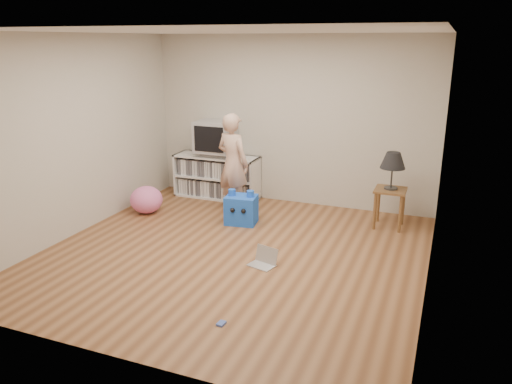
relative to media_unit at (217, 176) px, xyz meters
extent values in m
plane|color=brown|center=(1.19, -2.04, -0.35)|extent=(4.50, 4.50, 0.00)
cube|color=beige|center=(1.19, 0.21, 0.95)|extent=(4.50, 0.02, 2.60)
cube|color=beige|center=(1.19, -4.29, 0.95)|extent=(4.50, 0.02, 2.60)
cube|color=beige|center=(-1.06, -2.04, 0.95)|extent=(0.02, 4.50, 2.60)
cube|color=beige|center=(3.44, -2.04, 0.95)|extent=(0.02, 4.50, 2.60)
cube|color=white|center=(1.19, -2.04, 2.25)|extent=(4.50, 4.50, 0.01)
cube|color=white|center=(0.00, 0.19, 0.00)|extent=(1.40, 0.03, 0.70)
cube|color=white|center=(-0.69, -0.02, 0.00)|extent=(0.03, 0.45, 0.70)
cube|color=white|center=(0.68, -0.02, 0.00)|extent=(0.03, 0.45, 0.70)
cube|color=white|center=(0.00, -0.02, -0.33)|extent=(1.40, 0.45, 0.03)
cube|color=white|center=(0.00, -0.02, 0.00)|extent=(1.34, 0.45, 0.03)
cube|color=white|center=(0.00, -0.02, 0.33)|extent=(1.40, 0.45, 0.03)
cube|color=silver|center=(0.00, -0.02, 0.00)|extent=(1.26, 0.36, 0.64)
cube|color=gray|center=(0.00, -0.02, 0.39)|extent=(0.45, 0.35, 0.07)
cube|color=#A2A2A7|center=(0.00, -0.02, 0.67)|extent=(0.60, 0.52, 0.50)
cube|color=black|center=(0.00, -0.28, 0.67)|extent=(0.50, 0.01, 0.40)
cylinder|color=brown|center=(2.65, -0.56, -0.09)|extent=(0.04, 0.04, 0.52)
cylinder|color=brown|center=(2.99, -0.56, -0.09)|extent=(0.04, 0.04, 0.52)
cylinder|color=brown|center=(2.65, -0.22, -0.09)|extent=(0.04, 0.04, 0.52)
cylinder|color=brown|center=(2.99, -0.22, -0.09)|extent=(0.04, 0.04, 0.52)
cube|color=brown|center=(2.82, -0.39, 0.19)|extent=(0.42, 0.42, 0.03)
cylinder|color=#333333|center=(2.82, -0.39, 0.21)|extent=(0.18, 0.18, 0.02)
cylinder|color=#333333|center=(2.82, -0.39, 0.39)|extent=(0.02, 0.02, 0.32)
imported|color=#D4A891|center=(0.55, -0.59, 0.40)|extent=(0.63, 0.50, 1.50)
cube|color=silver|center=(1.63, -2.23, -0.34)|extent=(0.34, 0.28, 0.01)
cube|color=silver|center=(1.66, -2.13, -0.24)|extent=(0.30, 0.14, 0.19)
cube|color=black|center=(1.66, -2.13, -0.24)|extent=(0.26, 0.11, 0.16)
cube|color=#4964C4|center=(1.73, -3.52, -0.34)|extent=(0.07, 0.10, 0.02)
cube|color=blue|center=(0.86, -1.01, -0.15)|extent=(0.47, 0.39, 0.40)
cylinder|color=blue|center=(0.73, -1.03, 0.10)|extent=(0.10, 0.10, 0.09)
cylinder|color=blue|center=(0.99, -0.99, 0.10)|extent=(0.10, 0.10, 0.09)
sphere|color=black|center=(0.81, -1.20, -0.10)|extent=(0.07, 0.07, 0.07)
sphere|color=black|center=(0.96, -1.17, -0.10)|extent=(0.07, 0.07, 0.07)
ellipsoid|color=pink|center=(-0.65, -1.12, -0.14)|extent=(0.57, 0.57, 0.41)
camera|label=1|loc=(3.51, -7.15, 2.17)|focal=35.00mm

